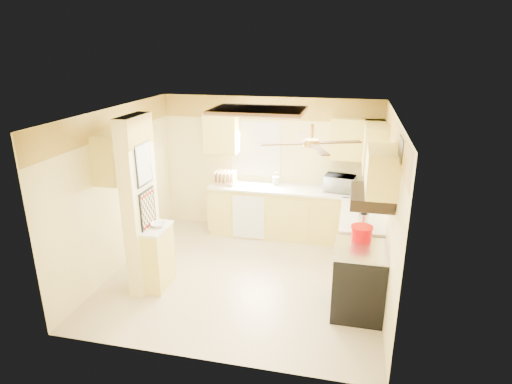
% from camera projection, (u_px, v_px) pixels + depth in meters
% --- Properties ---
extents(floor, '(4.00, 4.00, 0.00)m').
position_uv_depth(floor, '(245.00, 276.00, 6.57)').
color(floor, '#D0B890').
rests_on(floor, ground).
extents(ceiling, '(4.00, 4.00, 0.00)m').
position_uv_depth(ceiling, '(243.00, 112.00, 5.76)').
color(ceiling, white).
rests_on(ceiling, wall_back).
extents(wall_back, '(4.00, 0.00, 4.00)m').
position_uv_depth(wall_back, '(269.00, 165.00, 7.91)').
color(wall_back, '#F0DE93').
rests_on(wall_back, floor).
extents(wall_front, '(4.00, 0.00, 4.00)m').
position_uv_depth(wall_front, '(199.00, 261.00, 4.41)').
color(wall_front, '#F0DE93').
rests_on(wall_front, floor).
extents(wall_left, '(0.00, 3.80, 3.80)m').
position_uv_depth(wall_left, '(118.00, 190.00, 6.58)').
color(wall_left, '#F0DE93').
rests_on(wall_left, floor).
extents(wall_right, '(0.00, 3.80, 3.80)m').
position_uv_depth(wall_right, '(388.00, 211.00, 5.75)').
color(wall_right, '#F0DE93').
rests_on(wall_right, floor).
extents(wallpaper_border, '(4.00, 0.02, 0.40)m').
position_uv_depth(wallpaper_border, '(270.00, 108.00, 7.55)').
color(wallpaper_border, '#FFD64B').
rests_on(wallpaper_border, wall_back).
extents(partition_column, '(0.20, 0.70, 2.50)m').
position_uv_depth(partition_column, '(140.00, 205.00, 5.94)').
color(partition_column, '#F0DE93').
rests_on(partition_column, floor).
extents(partition_ledge, '(0.25, 0.55, 0.90)m').
position_uv_depth(partition_ledge, '(159.00, 259.00, 6.15)').
color(partition_ledge, '#FFEA6A').
rests_on(partition_ledge, floor).
extents(ledge_top, '(0.28, 0.58, 0.04)m').
position_uv_depth(ledge_top, '(157.00, 229.00, 6.00)').
color(ledge_top, white).
rests_on(ledge_top, partition_ledge).
extents(lower_cabinets_back, '(3.00, 0.60, 0.90)m').
position_uv_depth(lower_cabinets_back, '(292.00, 214.00, 7.79)').
color(lower_cabinets_back, '#FFEA6A').
rests_on(lower_cabinets_back, floor).
extents(lower_cabinets_right, '(0.60, 1.40, 0.90)m').
position_uv_depth(lower_cabinets_right, '(360.00, 243.00, 6.62)').
color(lower_cabinets_right, '#FFEA6A').
rests_on(lower_cabinets_right, floor).
extents(countertop_back, '(3.04, 0.64, 0.04)m').
position_uv_depth(countertop_back, '(293.00, 189.00, 7.63)').
color(countertop_back, white).
rests_on(countertop_back, lower_cabinets_back).
extents(countertop_right, '(0.64, 1.44, 0.04)m').
position_uv_depth(countertop_right, '(362.00, 215.00, 6.47)').
color(countertop_right, white).
rests_on(countertop_right, lower_cabinets_right).
extents(dishwasher_panel, '(0.58, 0.02, 0.80)m').
position_uv_depth(dishwasher_panel, '(248.00, 217.00, 7.67)').
color(dishwasher_panel, white).
rests_on(dishwasher_panel, lower_cabinets_back).
extents(window, '(0.92, 0.02, 1.02)m').
position_uv_depth(window, '(256.00, 149.00, 7.86)').
color(window, white).
rests_on(window, wall_back).
extents(upper_cab_back_left, '(0.60, 0.35, 0.70)m').
position_uv_depth(upper_cab_back_left, '(222.00, 133.00, 7.73)').
color(upper_cab_back_left, '#FFEA6A').
rests_on(upper_cab_back_left, wall_back).
extents(upper_cab_back_right, '(0.90, 0.35, 0.70)m').
position_uv_depth(upper_cab_back_right, '(357.00, 139.00, 7.24)').
color(upper_cab_back_right, '#FFEA6A').
rests_on(upper_cab_back_right, wall_back).
extents(upper_cab_right, '(0.35, 1.00, 0.70)m').
position_uv_depth(upper_cab_right, '(375.00, 146.00, 6.74)').
color(upper_cab_right, '#FFEA6A').
rests_on(upper_cab_right, wall_right).
extents(upper_cab_left_wall, '(0.35, 0.75, 0.70)m').
position_uv_depth(upper_cab_left_wall, '(116.00, 156.00, 6.12)').
color(upper_cab_left_wall, '#FFEA6A').
rests_on(upper_cab_left_wall, wall_left).
extents(upper_cab_over_stove, '(0.35, 0.76, 0.52)m').
position_uv_depth(upper_cab_over_stove, '(381.00, 171.00, 5.05)').
color(upper_cab_over_stove, '#FFEA6A').
rests_on(upper_cab_over_stove, wall_right).
extents(stove, '(0.68, 0.77, 0.92)m').
position_uv_depth(stove, '(358.00, 280.00, 5.56)').
color(stove, black).
rests_on(stove, floor).
extents(range_hood, '(0.50, 0.76, 0.14)m').
position_uv_depth(range_hood, '(372.00, 197.00, 5.17)').
color(range_hood, black).
rests_on(range_hood, upper_cab_over_stove).
extents(poster_menu, '(0.02, 0.42, 0.57)m').
position_uv_depth(poster_menu, '(144.00, 164.00, 5.72)').
color(poster_menu, black).
rests_on(poster_menu, partition_column).
extents(poster_nashville, '(0.02, 0.42, 0.57)m').
position_uv_depth(poster_nashville, '(148.00, 209.00, 5.93)').
color(poster_nashville, black).
rests_on(poster_nashville, partition_column).
extents(ceiling_light_panel, '(1.35, 0.95, 0.06)m').
position_uv_depth(ceiling_light_panel, '(258.00, 111.00, 6.21)').
color(ceiling_light_panel, brown).
rests_on(ceiling_light_panel, ceiling).
extents(ceiling_fan, '(1.15, 1.15, 0.26)m').
position_uv_depth(ceiling_fan, '(312.00, 142.00, 4.97)').
color(ceiling_fan, gold).
rests_on(ceiling_fan, ceiling).
extents(vent_grate, '(0.02, 0.40, 0.25)m').
position_uv_depth(vent_grate, '(401.00, 149.00, 4.58)').
color(vent_grate, black).
rests_on(vent_grate, wall_right).
extents(microwave, '(0.56, 0.42, 0.28)m').
position_uv_depth(microwave, '(340.00, 183.00, 7.43)').
color(microwave, white).
rests_on(microwave, countertop_back).
extents(bowl, '(0.26, 0.26, 0.05)m').
position_uv_depth(bowl, '(158.00, 225.00, 6.02)').
color(bowl, white).
rests_on(bowl, ledge_top).
extents(dutch_oven, '(0.29, 0.29, 0.19)m').
position_uv_depth(dutch_oven, '(362.00, 233.00, 5.63)').
color(dutch_oven, '#C60203').
rests_on(dutch_oven, stove).
extents(kettle, '(0.14, 0.14, 0.22)m').
position_uv_depth(kettle, '(363.00, 219.00, 6.00)').
color(kettle, silver).
rests_on(kettle, countertop_right).
extents(dish_rack, '(0.43, 0.33, 0.23)m').
position_uv_depth(dish_rack, '(225.00, 179.00, 7.85)').
color(dish_rack, '#D9B47D').
rests_on(dish_rack, countertop_back).
extents(utensil_crock, '(0.12, 0.12, 0.24)m').
position_uv_depth(utensil_crock, '(276.00, 180.00, 7.80)').
color(utensil_crock, white).
rests_on(utensil_crock, countertop_back).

